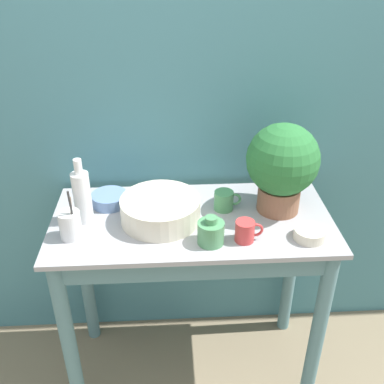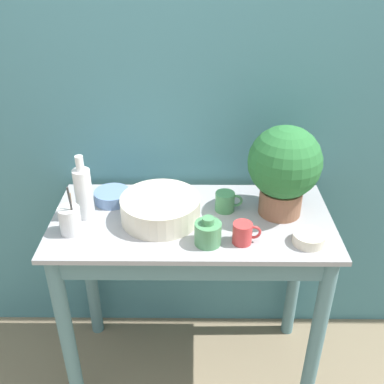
{
  "view_description": "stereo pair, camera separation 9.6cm",
  "coord_description": "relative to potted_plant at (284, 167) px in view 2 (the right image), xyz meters",
  "views": [
    {
      "loc": [
        -0.09,
        -1.2,
        1.85
      ],
      "look_at": [
        0.0,
        0.27,
        0.98
      ],
      "focal_mm": 42.0,
      "sensor_mm": 36.0,
      "label": 1
    },
    {
      "loc": [
        0.01,
        -1.2,
        1.85
      ],
      "look_at": [
        0.0,
        0.27,
        0.98
      ],
      "focal_mm": 42.0,
      "sensor_mm": 36.0,
      "label": 2
    }
  ],
  "objects": [
    {
      "name": "wall_back",
      "position": [
        -0.35,
        0.27,
        0.14
      ],
      "size": [
        6.0,
        0.05,
        2.4
      ],
      "color": "teal",
      "rests_on": "ground_plane"
    },
    {
      "name": "mug_green",
      "position": [
        -0.22,
        0.02,
        -0.16
      ],
      "size": [
        0.11,
        0.08,
        0.08
      ],
      "color": "#4C935B",
      "rests_on": "counter_table"
    },
    {
      "name": "counter_table",
      "position": [
        -0.35,
        -0.07,
        -0.42
      ],
      "size": [
        1.1,
        0.53,
        0.86
      ],
      "color": "slate",
      "rests_on": "ground_plane"
    },
    {
      "name": "potted_plant",
      "position": [
        0.0,
        0.0,
        0.0
      ],
      "size": [
        0.28,
        0.28,
        0.37
      ],
      "color": "#8C5B42",
      "rests_on": "counter_table"
    },
    {
      "name": "bottle_short",
      "position": [
        -0.29,
        -0.21,
        -0.16
      ],
      "size": [
        0.1,
        0.1,
        0.11
      ],
      "color": "#4C8C59",
      "rests_on": "counter_table"
    },
    {
      "name": "bottle_tall",
      "position": [
        -0.77,
        -0.04,
        -0.09
      ],
      "size": [
        0.07,
        0.07,
        0.27
      ],
      "color": "white",
      "rests_on": "counter_table"
    },
    {
      "name": "utensil_cup",
      "position": [
        -0.8,
        -0.14,
        -0.15
      ],
      "size": [
        0.08,
        0.08,
        0.21
      ],
      "color": "silver",
      "rests_on": "counter_table"
    },
    {
      "name": "bowl_wash_large",
      "position": [
        -0.47,
        -0.05,
        -0.16
      ],
      "size": [
        0.31,
        0.31,
        0.09
      ],
      "color": "beige",
      "rests_on": "counter_table"
    },
    {
      "name": "bowl_small_blue",
      "position": [
        -0.68,
        0.08,
        -0.18
      ],
      "size": [
        0.15,
        0.15,
        0.05
      ],
      "color": "#6684B2",
      "rests_on": "counter_table"
    },
    {
      "name": "bowl_small_cream",
      "position": [
        0.07,
        -0.2,
        -0.18
      ],
      "size": [
        0.12,
        0.12,
        0.04
      ],
      "color": "beige",
      "rests_on": "counter_table"
    },
    {
      "name": "mug_red",
      "position": [
        -0.16,
        -0.2,
        -0.16
      ],
      "size": [
        0.1,
        0.07,
        0.08
      ],
      "color": "#C63838",
      "rests_on": "counter_table"
    }
  ]
}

